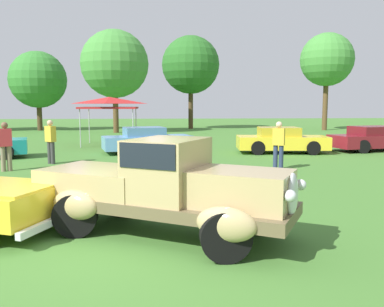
{
  "coord_description": "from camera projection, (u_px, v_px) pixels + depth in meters",
  "views": [
    {
      "loc": [
        0.67,
        -6.58,
        2.28
      ],
      "look_at": [
        1.43,
        3.11,
        1.1
      ],
      "focal_mm": 37.95,
      "sensor_mm": 36.0,
      "label": 1
    }
  ],
  "objects": [
    {
      "name": "treeline_mid_left",
      "position": [
        38.0,
        80.0,
        35.42
      ],
      "size": [
        4.92,
        4.92,
        6.91
      ],
      "color": "#47331E",
      "rests_on": "ground_plane"
    },
    {
      "name": "spectator_near_truck",
      "position": [
        279.0,
        144.0,
        14.23
      ],
      "size": [
        0.47,
        0.4,
        1.69
      ],
      "color": "#283351",
      "rests_on": "ground_plane"
    },
    {
      "name": "ground_plane",
      "position": [
        121.0,
        243.0,
        6.73
      ],
      "size": [
        120.0,
        120.0,
        0.0
      ],
      "primitive_type": "plane",
      "color": "#42752D"
    },
    {
      "name": "canopy_tent_left_field",
      "position": [
        109.0,
        102.0,
        22.77
      ],
      "size": [
        3.09,
        3.09,
        2.71
      ],
      "color": "#B7B7BC",
      "rests_on": "ground_plane"
    },
    {
      "name": "show_car_burgundy",
      "position": [
        376.0,
        139.0,
        20.05
      ],
      "size": [
        4.81,
        2.57,
        1.22
      ],
      "color": "maroon",
      "rests_on": "ground_plane"
    },
    {
      "name": "treeline_far_right",
      "position": [
        327.0,
        60.0,
        35.69
      ],
      "size": [
        4.65,
        4.65,
        8.54
      ],
      "color": "brown",
      "rests_on": "ground_plane"
    },
    {
      "name": "show_car_yellow",
      "position": [
        281.0,
        140.0,
        19.11
      ],
      "size": [
        4.31,
        2.05,
        1.22
      ],
      "color": "yellow",
      "rests_on": "ground_plane"
    },
    {
      "name": "feature_pickup_truck",
      "position": [
        163.0,
        186.0,
        7.03
      ],
      "size": [
        4.72,
        3.48,
        1.7
      ],
      "color": "brown",
      "rests_on": "ground_plane"
    },
    {
      "name": "show_car_skyblue",
      "position": [
        147.0,
        140.0,
        19.22
      ],
      "size": [
        4.44,
        2.64,
        1.22
      ],
      "color": "#669EDB",
      "rests_on": "ground_plane"
    },
    {
      "name": "treeline_mid_right",
      "position": [
        191.0,
        65.0,
        37.73
      ],
      "size": [
        5.36,
        5.36,
        8.64
      ],
      "color": "#47331E",
      "rests_on": "ground_plane"
    },
    {
      "name": "spectator_by_row",
      "position": [
        51.0,
        140.0,
        15.6
      ],
      "size": [
        0.46,
        0.44,
        1.69
      ],
      "color": "#383838",
      "rests_on": "ground_plane"
    },
    {
      "name": "spectator_between_cars",
      "position": [
        6.0,
        145.0,
        13.85
      ],
      "size": [
        0.47,
        0.4,
        1.69
      ],
      "color": "#7F7056",
      "rests_on": "ground_plane"
    },
    {
      "name": "treeline_center",
      "position": [
        115.0,
        64.0,
        32.44
      ],
      "size": [
        5.41,
        5.41,
        8.22
      ],
      "color": "brown",
      "rests_on": "ground_plane"
    }
  ]
}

